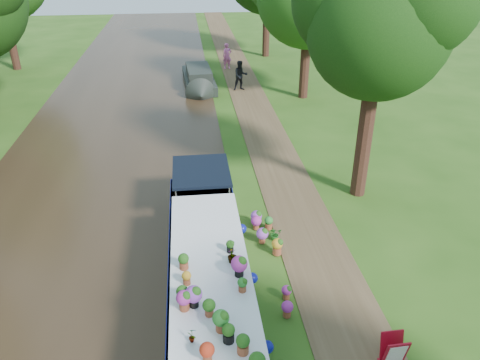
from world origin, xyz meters
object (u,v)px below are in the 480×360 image
at_px(sandwich_board, 393,353).
at_px(pedestrian_dark, 241,76).
at_px(plant_boat, 212,302).
at_px(pedestrian_pink, 227,56).
at_px(second_boat, 199,79).

height_order(sandwich_board, pedestrian_dark, pedestrian_dark).
relative_size(plant_boat, pedestrian_pink, 7.37).
bearing_deg(second_boat, pedestrian_pink, 59.40).
height_order(pedestrian_pink, pedestrian_dark, pedestrian_dark).
height_order(second_boat, sandwich_board, second_boat).
relative_size(plant_boat, sandwich_board, 15.31).
distance_m(plant_boat, pedestrian_pink, 25.74).
xyz_separation_m(plant_boat, pedestrian_pink, (2.75, 25.59, 0.10)).
distance_m(plant_boat, second_boat, 21.32).
bearing_deg(pedestrian_pink, second_boat, -129.90).
bearing_deg(second_boat, pedestrian_dark, -26.41).
distance_m(plant_boat, pedestrian_dark, 20.41).
bearing_deg(sandwich_board, pedestrian_dark, 90.50).
bearing_deg(second_boat, plant_boat, -94.21).
height_order(plant_boat, pedestrian_pink, plant_boat).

